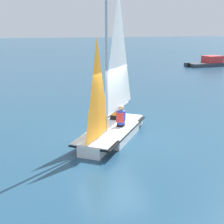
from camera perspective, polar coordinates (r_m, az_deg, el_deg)
ground_plane at (r=11.39m, az=-0.00°, el=-4.70°), size 260.00×260.00×0.00m
sailboat_main at (r=11.18m, az=0.09°, el=-0.56°), size 3.68×3.95×5.32m
sailor_helm at (r=11.42m, az=1.65°, el=-1.39°), size 0.42×0.43×1.16m
sailor_crew at (r=12.32m, az=0.36°, el=-0.10°), size 0.42×0.43×1.16m
motorboat_distant at (r=35.08m, az=17.51°, el=8.64°), size 5.41×2.12×1.06m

